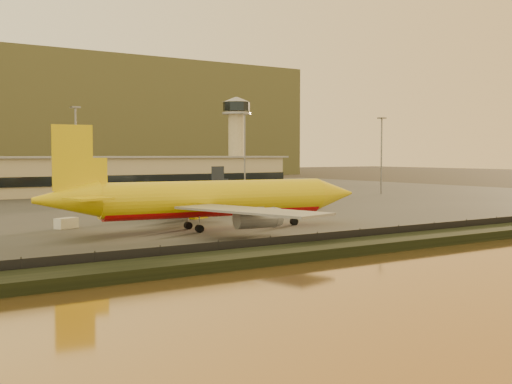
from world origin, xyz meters
TOP-DOWN VIEW (x-y plane):
  - ground at (0.00, 0.00)m, footprint 900.00×900.00m
  - embankment at (0.00, -17.00)m, footprint 320.00×7.00m
  - tarmac at (0.00, 95.00)m, footprint 320.00×220.00m
  - perimeter_fence at (0.00, -13.00)m, footprint 300.00×0.05m
  - terminal_building at (-14.52, 125.55)m, footprint 202.00×25.00m
  - control_tower at (70.00, 131.00)m, footprint 11.20×11.20m
  - apron_light_masts at (15.00, 75.00)m, footprint 152.20×12.20m
  - dhl_cargo_jet at (-7.30, 14.91)m, footprint 59.81×58.18m
  - white_narrowbody_jet at (27.70, 52.02)m, footprint 35.87×34.41m
  - gse_vehicle_yellow at (0.32, 33.55)m, footprint 4.51×3.31m
  - gse_vehicle_white at (-27.68, 31.22)m, footprint 4.54×3.41m

SIDE VIEW (x-z plane):
  - ground at x=0.00m, z-range 0.00..0.00m
  - tarmac at x=0.00m, z-range 0.00..0.20m
  - embankment at x=0.00m, z-range 0.00..1.40m
  - gse_vehicle_yellow at x=0.32m, z-range 0.20..2.05m
  - gse_vehicle_white at x=-27.68m, z-range 0.20..2.06m
  - perimeter_fence at x=0.00m, z-range 0.20..2.40m
  - white_narrowbody_jet at x=27.70m, z-range -1.89..8.49m
  - dhl_cargo_jet at x=-7.30m, z-range -3.40..14.46m
  - terminal_building at x=-14.52m, z-range -0.05..12.55m
  - apron_light_masts at x=15.00m, z-range 3.00..28.40m
  - control_tower at x=70.00m, z-range 3.91..39.41m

